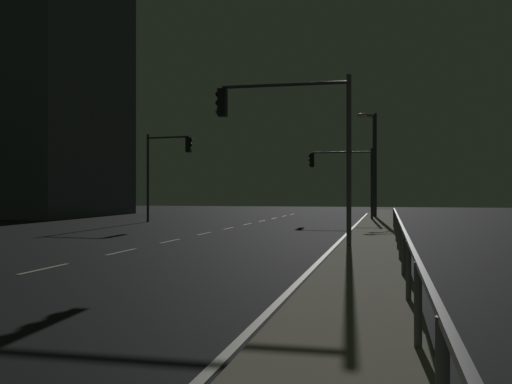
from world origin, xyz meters
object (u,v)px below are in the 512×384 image
at_px(traffic_light_mid_left, 342,169).
at_px(traffic_light_near_left, 290,126).
at_px(street_lamp_mid_block, 372,156).
at_px(traffic_light_far_left, 166,161).
at_px(street_lamp_across_street, 373,155).

bearing_deg(traffic_light_mid_left, traffic_light_near_left, -90.52).
relative_size(traffic_light_mid_left, street_lamp_mid_block, 0.62).
bearing_deg(traffic_light_far_left, street_lamp_mid_block, 36.34).
bearing_deg(traffic_light_far_left, traffic_light_mid_left, 24.79).
height_order(traffic_light_far_left, street_lamp_across_street, street_lamp_across_street).
bearing_deg(street_lamp_across_street, street_lamp_mid_block, 94.10).
bearing_deg(street_lamp_mid_block, traffic_light_near_left, -94.86).
bearing_deg(traffic_light_near_left, street_lamp_mid_block, 85.14).
distance_m(traffic_light_near_left, traffic_light_mid_left, 19.81).
distance_m(traffic_light_near_left, street_lamp_mid_block, 24.26).
bearing_deg(street_lamp_across_street, traffic_light_mid_left, -124.29).
distance_m(traffic_light_far_left, street_lamp_across_street, 15.13).
distance_m(traffic_light_near_left, street_lamp_across_street, 22.82).
relative_size(traffic_light_far_left, street_lamp_across_street, 0.75).
xyz_separation_m(traffic_light_far_left, street_lamp_across_street, (12.86, 7.93, 0.70)).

